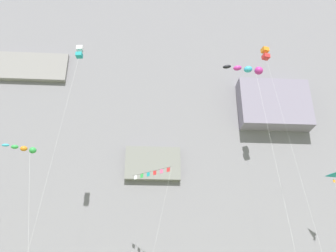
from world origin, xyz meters
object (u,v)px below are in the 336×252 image
(kite_box_low_center, at_px, (266,54))
(kite_box_mid_center, at_px, (79,53))
(kite_windsock_low_right, at_px, (249,70))
(kite_windsock_near_cliff, at_px, (25,149))
(kite_banner_upper_mid, at_px, (152,177))

(kite_box_low_center, height_order, kite_box_mid_center, kite_box_low_center)
(kite_windsock_low_right, bearing_deg, kite_box_low_center, 59.06)
(kite_box_low_center, xyz_separation_m, kite_windsock_near_cliff, (-28.60, -9.84, -19.58))
(kite_banner_upper_mid, height_order, kite_windsock_near_cliff, kite_banner_upper_mid)
(kite_windsock_low_right, height_order, kite_box_low_center, kite_box_low_center)
(kite_windsock_near_cliff, bearing_deg, kite_windsock_low_right, -1.56)
(kite_windsock_low_right, xyz_separation_m, kite_banner_upper_mid, (-10.09, 12.38, -8.40))
(kite_box_low_center, relative_size, kite_box_mid_center, 1.16)
(kite_windsock_low_right, bearing_deg, kite_box_mid_center, 164.04)
(kite_box_low_center, relative_size, kite_windsock_near_cliff, 2.36)
(kite_windsock_near_cliff, bearing_deg, kite_box_low_center, 18.98)
(kite_windsock_low_right, xyz_separation_m, kite_box_mid_center, (-19.54, 5.59, 5.48))
(kite_box_low_center, height_order, kite_windsock_near_cliff, kite_box_low_center)
(kite_box_low_center, bearing_deg, kite_windsock_low_right, -120.94)
(kite_windsock_low_right, distance_m, kite_banner_upper_mid, 18.05)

